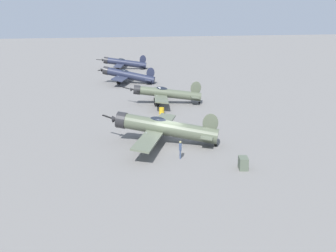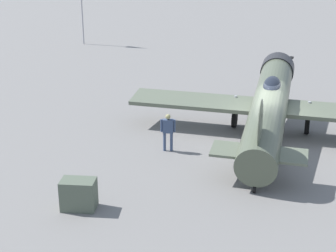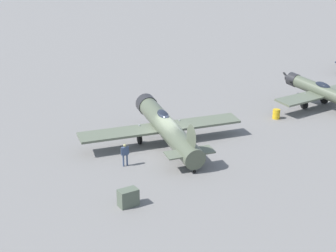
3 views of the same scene
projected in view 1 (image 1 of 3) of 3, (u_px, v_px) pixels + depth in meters
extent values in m
plane|color=slate|center=(168.00, 144.00, 38.98)|extent=(400.00, 400.00, 0.00)
cylinder|color=#4C5442|center=(168.00, 128.00, 38.55)|extent=(5.63, 9.60, 2.70)
cylinder|color=#232326|center=(122.00, 120.00, 39.26)|extent=(1.94, 1.69, 1.73)
cone|color=#232326|center=(115.00, 119.00, 39.35)|extent=(0.88, 0.86, 0.74)
cube|color=black|center=(114.00, 119.00, 39.38)|extent=(2.45, 2.14, 0.45)
ellipsoid|color=black|center=(158.00, 120.00, 38.53)|extent=(1.45, 1.93, 0.88)
cube|color=#565E4C|center=(156.00, 130.00, 38.84)|extent=(12.30, 7.04, 0.38)
ellipsoid|color=#4C5442|center=(210.00, 123.00, 37.60)|extent=(0.85, 1.60, 2.04)
cube|color=#565E4C|center=(208.00, 134.00, 37.94)|extent=(3.54, 2.46, 0.23)
cylinder|color=#999BA0|center=(146.00, 138.00, 37.48)|extent=(0.14, 0.14, 1.13)
cylinder|color=black|center=(147.00, 144.00, 37.63)|extent=(0.53, 0.81, 0.80)
cylinder|color=#999BA0|center=(154.00, 129.00, 40.61)|extent=(0.14, 0.14, 1.13)
cylinder|color=black|center=(154.00, 134.00, 40.76)|extent=(0.53, 0.81, 0.80)
cylinder|color=black|center=(216.00, 145.00, 38.08)|extent=(0.21, 0.30, 0.28)
cylinder|color=#4C5442|center=(168.00, 93.00, 55.93)|extent=(3.09, 9.41, 2.34)
cylinder|color=#232326|center=(137.00, 90.00, 55.57)|extent=(1.49, 1.30, 1.41)
cone|color=#232326|center=(132.00, 89.00, 55.52)|extent=(0.66, 0.71, 0.61)
cube|color=black|center=(131.00, 89.00, 55.51)|extent=(2.23, 2.15, 0.41)
ellipsoid|color=black|center=(162.00, 89.00, 55.71)|extent=(1.10, 1.89, 0.88)
cube|color=#565E4C|center=(161.00, 95.00, 55.93)|extent=(10.94, 3.95, 0.40)
ellipsoid|color=#4C5442|center=(196.00, 88.00, 55.92)|extent=(0.47, 1.71, 2.09)
cube|color=#565E4C|center=(194.00, 96.00, 56.21)|extent=(3.55, 1.77, 0.23)
cylinder|color=#999BA0|center=(157.00, 100.00, 54.56)|extent=(0.14, 0.14, 1.15)
cylinder|color=black|center=(157.00, 104.00, 54.71)|extent=(0.36, 0.82, 0.80)
cylinder|color=#999BA0|center=(156.00, 95.00, 57.45)|extent=(0.14, 0.14, 1.15)
cylinder|color=black|center=(156.00, 99.00, 57.61)|extent=(0.36, 0.82, 0.80)
cylinder|color=black|center=(199.00, 103.00, 56.52)|extent=(0.15, 0.29, 0.28)
cylinder|color=#1E2338|center=(130.00, 75.00, 73.15)|extent=(4.96, 9.29, 3.08)
cylinder|color=#232326|center=(106.00, 71.00, 73.54)|extent=(1.85, 1.66, 1.66)
cone|color=#232326|center=(103.00, 70.00, 73.59)|extent=(0.84, 0.85, 0.72)
cube|color=black|center=(102.00, 70.00, 73.61)|extent=(2.35, 1.67, 0.23)
ellipsoid|color=black|center=(125.00, 71.00, 73.07)|extent=(1.39, 1.95, 0.98)
cube|color=#282D42|center=(124.00, 76.00, 73.35)|extent=(10.19, 5.82, 0.55)
ellipsoid|color=#1E2338|center=(150.00, 73.00, 72.46)|extent=(0.82, 1.74, 2.23)
cube|color=#282D42|center=(149.00, 79.00, 72.80)|extent=(3.56, 2.33, 0.30)
cylinder|color=#999BA0|center=(119.00, 79.00, 71.99)|extent=(0.14, 0.14, 1.14)
cylinder|color=black|center=(119.00, 82.00, 72.14)|extent=(0.49, 0.82, 0.80)
cylinder|color=#999BA0|center=(123.00, 77.00, 75.04)|extent=(0.14, 0.14, 1.14)
cylinder|color=black|center=(123.00, 80.00, 75.20)|extent=(0.49, 0.82, 0.80)
cylinder|color=black|center=(154.00, 83.00, 72.89)|extent=(0.20, 0.30, 0.28)
cylinder|color=#1E2338|center=(126.00, 63.00, 92.85)|extent=(3.95, 9.80, 2.71)
cylinder|color=#232326|center=(106.00, 60.00, 92.73)|extent=(1.80, 1.47, 1.67)
cone|color=#232326|center=(103.00, 60.00, 92.71)|extent=(0.79, 0.78, 0.72)
cube|color=black|center=(103.00, 60.00, 92.71)|extent=(1.29, 3.07, 0.46)
ellipsoid|color=black|center=(122.00, 60.00, 92.66)|extent=(1.20, 1.91, 0.90)
cube|color=#282D42|center=(121.00, 64.00, 92.92)|extent=(12.88, 5.01, 0.40)
ellipsoid|color=#1E2338|center=(143.00, 60.00, 92.59)|extent=(0.58, 1.73, 2.26)
cube|color=#282D42|center=(142.00, 65.00, 92.92)|extent=(3.57, 1.96, 0.24)
cylinder|color=#999BA0|center=(117.00, 66.00, 91.44)|extent=(0.14, 0.14, 1.02)
cylinder|color=black|center=(118.00, 68.00, 91.58)|extent=(0.40, 0.82, 0.80)
cylinder|color=#999BA0|center=(119.00, 64.00, 94.57)|extent=(0.14, 0.14, 1.02)
cylinder|color=black|center=(119.00, 67.00, 94.71)|extent=(0.40, 0.82, 0.80)
cylinder|color=black|center=(145.00, 68.00, 93.15)|extent=(0.17, 0.30, 0.28)
cylinder|color=#384766|center=(180.00, 153.00, 34.97)|extent=(0.12, 0.12, 0.81)
cylinder|color=#384766|center=(180.00, 155.00, 34.70)|extent=(0.12, 0.12, 0.81)
cube|color=#384766|center=(180.00, 147.00, 34.65)|extent=(0.48, 0.32, 0.57)
sphere|color=#958F5C|center=(180.00, 142.00, 34.54)|extent=(0.21, 0.21, 0.21)
cylinder|color=#384766|center=(180.00, 145.00, 34.90)|extent=(0.09, 0.09, 0.54)
cylinder|color=#384766|center=(180.00, 147.00, 34.38)|extent=(0.09, 0.09, 0.54)
cube|color=#4C5647|center=(243.00, 163.00, 32.38)|extent=(1.27, 0.98, 1.02)
cylinder|color=gold|center=(162.00, 111.00, 50.45)|extent=(0.65, 0.65, 0.87)
torus|color=gold|center=(162.00, 110.00, 50.41)|extent=(0.69, 0.69, 0.04)
torus|color=gold|center=(162.00, 112.00, 50.50)|extent=(0.69, 0.69, 0.04)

